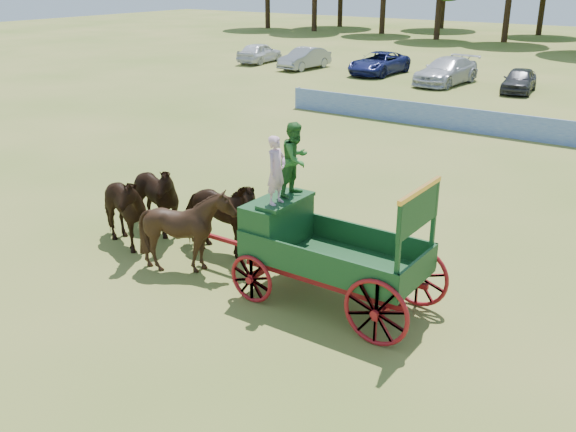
% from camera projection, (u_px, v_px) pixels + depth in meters
% --- Properties ---
extents(ground, '(160.00, 160.00, 0.00)m').
position_uv_depth(ground, '(370.00, 349.00, 12.26)').
color(ground, olive).
rests_on(ground, ground).
extents(horse_lead_left, '(2.64, 1.66, 2.06)m').
position_uv_depth(horse_lead_left, '(119.00, 210.00, 16.39)').
color(horse_lead_left, black).
rests_on(horse_lead_left, ground).
extents(horse_lead_right, '(2.58, 1.48, 2.06)m').
position_uv_depth(horse_lead_right, '(150.00, 198.00, 17.23)').
color(horse_lead_right, black).
rests_on(horse_lead_right, ground).
extents(horse_wheel_left, '(2.21, 2.06, 2.07)m').
position_uv_depth(horse_wheel_left, '(188.00, 230.00, 15.11)').
color(horse_wheel_left, black).
rests_on(horse_wheel_left, ground).
extents(horse_wheel_right, '(2.57, 1.42, 2.06)m').
position_uv_depth(horse_wheel_right, '(218.00, 216.00, 15.95)').
color(horse_wheel_right, black).
rests_on(horse_wheel_right, ground).
extents(farm_dray, '(6.00, 2.00, 3.77)m').
position_uv_depth(farm_dray, '(306.00, 225.00, 13.76)').
color(farm_dray, maroon).
rests_on(farm_dray, ground).
extents(sponsor_banner, '(26.00, 0.08, 1.05)m').
position_uv_depth(sponsor_banner, '(556.00, 132.00, 26.37)').
color(sponsor_banner, '#1E45A6').
rests_on(sponsor_banner, ground).
extents(parked_cars, '(42.51, 6.93, 1.63)m').
position_uv_depth(parked_cars, '(538.00, 78.00, 37.67)').
color(parked_cars, silver).
rests_on(parked_cars, ground).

